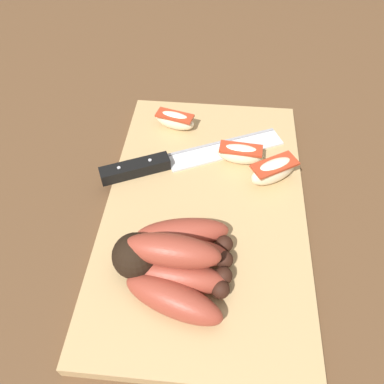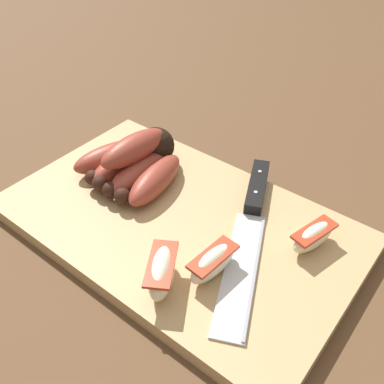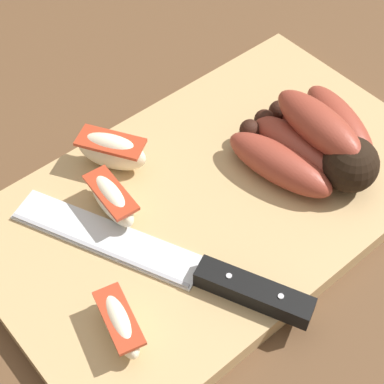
{
  "view_description": "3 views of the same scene",
  "coord_description": "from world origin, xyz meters",
  "px_view_note": "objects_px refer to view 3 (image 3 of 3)",
  "views": [
    {
      "loc": [
        0.3,
        0.02,
        0.42
      ],
      "look_at": [
        -0.01,
        -0.01,
        0.05
      ],
      "focal_mm": 35.2,
      "sensor_mm": 36.0,
      "label": 1
    },
    {
      "loc": [
        -0.27,
        0.31,
        0.4
      ],
      "look_at": [
        -0.01,
        -0.02,
        0.04
      ],
      "focal_mm": 40.63,
      "sensor_mm": 36.0,
      "label": 2
    },
    {
      "loc": [
        -0.27,
        -0.26,
        0.48
      ],
      "look_at": [
        -0.03,
        0.01,
        0.04
      ],
      "focal_mm": 58.46,
      "sensor_mm": 36.0,
      "label": 3
    }
  ],
  "objects_px": {
    "banana_bunch": "(316,143)",
    "apple_wedge_near": "(120,323)",
    "apple_wedge_middle": "(112,151)",
    "apple_wedge_far": "(112,199)",
    "chefs_knife": "(200,272)"
  },
  "relations": [
    {
      "from": "banana_bunch",
      "to": "apple_wedge_near",
      "type": "distance_m",
      "value": 0.26
    },
    {
      "from": "banana_bunch",
      "to": "chefs_knife",
      "type": "height_order",
      "value": "banana_bunch"
    },
    {
      "from": "apple_wedge_middle",
      "to": "apple_wedge_far",
      "type": "height_order",
      "value": "apple_wedge_middle"
    },
    {
      "from": "apple_wedge_near",
      "to": "apple_wedge_middle",
      "type": "height_order",
      "value": "apple_wedge_middle"
    },
    {
      "from": "apple_wedge_far",
      "to": "chefs_knife",
      "type": "bearing_deg",
      "value": -81.98
    },
    {
      "from": "banana_bunch",
      "to": "apple_wedge_near",
      "type": "height_order",
      "value": "banana_bunch"
    },
    {
      "from": "apple_wedge_middle",
      "to": "apple_wedge_far",
      "type": "bearing_deg",
      "value": -126.1
    },
    {
      "from": "banana_bunch",
      "to": "apple_wedge_far",
      "type": "height_order",
      "value": "banana_bunch"
    },
    {
      "from": "chefs_knife",
      "to": "apple_wedge_near",
      "type": "distance_m",
      "value": 0.08
    },
    {
      "from": "banana_bunch",
      "to": "chefs_knife",
      "type": "relative_size",
      "value": 0.56
    },
    {
      "from": "apple_wedge_near",
      "to": "apple_wedge_middle",
      "type": "bearing_deg",
      "value": 56.13
    },
    {
      "from": "chefs_knife",
      "to": "apple_wedge_near",
      "type": "relative_size",
      "value": 4.0
    },
    {
      "from": "apple_wedge_near",
      "to": "apple_wedge_far",
      "type": "xyz_separation_m",
      "value": [
        0.07,
        0.1,
        0.0
      ]
    },
    {
      "from": "chefs_knife",
      "to": "apple_wedge_near",
      "type": "height_order",
      "value": "apple_wedge_near"
    },
    {
      "from": "banana_bunch",
      "to": "apple_wedge_near",
      "type": "xyz_separation_m",
      "value": [
        -0.25,
        -0.03,
        -0.01
      ]
    }
  ]
}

